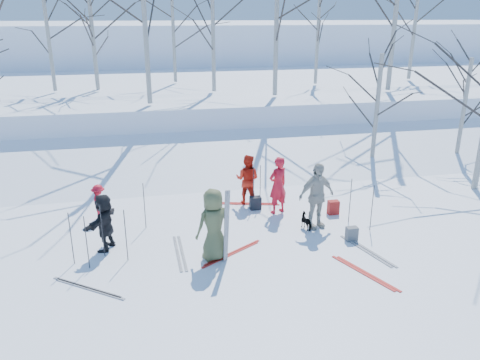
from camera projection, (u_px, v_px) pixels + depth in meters
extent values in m
plane|color=white|center=(252.00, 246.00, 12.20)|extent=(120.00, 120.00, 0.00)
cube|color=white|center=(212.00, 162.00, 18.61)|extent=(70.00, 9.49, 4.12)
cube|color=white|center=(186.00, 99.00, 27.55)|extent=(70.00, 18.00, 2.20)
cube|color=white|center=(165.00, 54.00, 46.60)|extent=(90.00, 30.00, 6.00)
imported|color=#4B5332|center=(214.00, 225.00, 11.28)|extent=(1.03, 0.84, 1.81)
imported|color=red|center=(278.00, 185.00, 13.96)|extent=(0.76, 0.64, 1.76)
imported|color=red|center=(247.00, 179.00, 14.70)|extent=(0.98, 0.92, 1.60)
imported|color=red|center=(99.00, 202.00, 13.62)|extent=(0.42, 0.70, 1.07)
imported|color=beige|center=(316.00, 196.00, 12.97)|extent=(1.19, 0.71, 1.89)
imported|color=black|center=(104.00, 222.00, 11.80)|extent=(0.98, 1.44, 1.50)
imported|color=black|center=(307.00, 221.00, 13.09)|extent=(0.38, 0.58, 0.45)
cube|color=silver|center=(226.00, 227.00, 11.06)|extent=(0.11, 0.17, 1.90)
cube|color=silver|center=(227.00, 226.00, 11.10)|extent=(0.12, 0.23, 1.89)
cylinder|color=black|center=(87.00, 243.00, 10.90)|extent=(0.02, 0.02, 1.34)
cylinder|color=black|center=(126.00, 235.00, 11.26)|extent=(0.02, 0.02, 1.34)
cylinder|color=black|center=(350.00, 201.00, 13.37)|extent=(0.02, 0.02, 1.34)
cylinder|color=black|center=(254.00, 188.00, 14.37)|extent=(0.02, 0.02, 1.34)
cylinder|color=black|center=(71.00, 239.00, 11.10)|extent=(0.02, 0.02, 1.34)
cylinder|color=black|center=(372.00, 208.00, 12.86)|extent=(0.02, 0.02, 1.34)
cylinder|color=black|center=(260.00, 186.00, 14.54)|extent=(0.02, 0.02, 1.34)
cylinder|color=black|center=(144.00, 206.00, 13.00)|extent=(0.02, 0.02, 1.34)
cylinder|color=black|center=(102.00, 232.00, 11.46)|extent=(0.02, 0.02, 1.34)
cube|color=maroon|center=(333.00, 207.00, 14.08)|extent=(0.32, 0.22, 0.42)
cube|color=#53565A|center=(352.00, 234.00, 12.43)|extent=(0.30, 0.20, 0.38)
cube|color=black|center=(255.00, 203.00, 14.43)|extent=(0.34, 0.24, 0.40)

